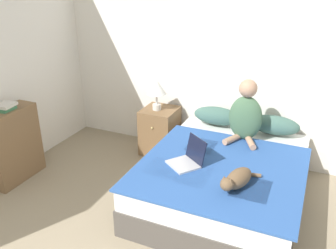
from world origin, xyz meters
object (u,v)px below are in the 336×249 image
at_px(laptop_open, 188,159).
at_px(cat_tabby, 237,179).
at_px(pillow_far, 274,125).
at_px(book_stack_top, 6,107).
at_px(pillow_near, 217,116).
at_px(nightstand, 160,131).
at_px(person_sitting, 246,115).
at_px(table_lamp, 157,88).
at_px(bookshelf, 13,145).
at_px(bed, 224,180).

bearing_deg(laptop_open, cat_tabby, 15.34).
bearing_deg(pillow_far, book_stack_top, -153.16).
distance_m(pillow_near, book_stack_top, 2.45).
bearing_deg(nightstand, person_sitting, -10.45).
xyz_separation_m(pillow_near, table_lamp, (-0.78, -0.10, 0.29)).
relative_size(pillow_near, table_lamp, 1.46).
distance_m(pillow_far, bookshelf, 3.05).
bearing_deg(person_sitting, table_lamp, 171.12).
height_order(cat_tabby, book_stack_top, book_stack_top).
height_order(pillow_far, book_stack_top, book_stack_top).
relative_size(table_lamp, bookshelf, 0.47).
height_order(pillow_near, nightstand, pillow_near).
xyz_separation_m(laptop_open, book_stack_top, (-2.04, -0.29, 0.34)).
height_order(bed, bookshelf, bookshelf).
height_order(cat_tabby, nightstand, cat_tabby).
distance_m(cat_tabby, book_stack_top, 2.61).
bearing_deg(book_stack_top, pillow_near, 34.22).
xyz_separation_m(pillow_near, cat_tabby, (0.57, -1.30, -0.02)).
distance_m(cat_tabby, laptop_open, 0.59).
bearing_deg(laptop_open, pillow_near, 127.85).
relative_size(pillow_near, nightstand, 0.95).
bearing_deg(table_lamp, nightstand, 46.12).
bearing_deg(pillow_near, cat_tabby, -66.19).
relative_size(bed, pillow_far, 3.32).
distance_m(pillow_near, table_lamp, 0.84).
bearing_deg(laptop_open, bed, 75.50).
xyz_separation_m(pillow_near, person_sitting, (0.41, -0.29, 0.19)).
relative_size(bed, laptop_open, 4.67).
distance_m(bed, nightstand, 1.33).
distance_m(bed, laptop_open, 0.52).
relative_size(cat_tabby, bookshelf, 0.56).
xyz_separation_m(bed, bookshelf, (-2.37, -0.55, 0.18)).
relative_size(pillow_far, bookshelf, 0.68).
bearing_deg(cat_tabby, bookshelf, -69.49).
height_order(bed, nightstand, nightstand).
bearing_deg(pillow_far, pillow_near, 180.00).
xyz_separation_m(person_sitting, table_lamp, (-1.19, 0.19, 0.10)).
xyz_separation_m(cat_tabby, book_stack_top, (-2.59, -0.07, 0.31)).
xyz_separation_m(table_lamp, book_stack_top, (-1.23, -1.27, 0.00)).
bearing_deg(nightstand, bookshelf, -134.28).
height_order(pillow_near, cat_tabby, pillow_near).
distance_m(laptop_open, nightstand, 1.30).
bearing_deg(book_stack_top, laptop_open, 8.03).
relative_size(bed, person_sitting, 2.77).
bearing_deg(pillow_far, bed, -112.87).
relative_size(cat_tabby, book_stack_top, 2.19).
height_order(nightstand, table_lamp, table_lamp).
bearing_deg(laptop_open, table_lamp, 165.99).
distance_m(person_sitting, table_lamp, 1.20).
height_order(pillow_far, table_lamp, table_lamp).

